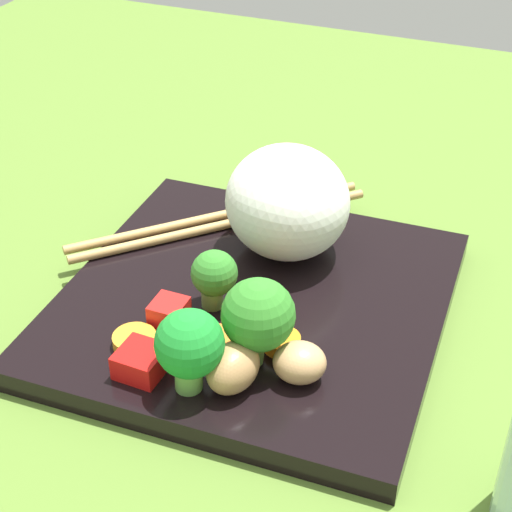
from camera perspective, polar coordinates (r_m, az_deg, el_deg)
name	(u,v)px	position (r cm, az deg, el deg)	size (l,w,h in cm)	color
ground_plane	(254,326)	(54.41, -0.13, -4.89)	(110.00, 110.00, 2.00)	#56792C
square_plate	(254,305)	(53.30, -0.13, -3.41)	(24.01, 24.01, 1.56)	black
rice_mound	(288,202)	(55.25, 2.28, 3.80)	(9.21, 8.43, 7.55)	white
broccoli_floret_0	(258,316)	(45.72, 0.15, -4.18)	(4.24, 4.24, 5.64)	#75AE46
broccoli_floret_1	(214,276)	(50.65, -2.94, -1.37)	(2.94, 2.94, 4.09)	#69A74E
broccoli_floret_2	(189,346)	(44.55, -4.71, -6.27)	(3.88, 3.88, 5.23)	#6FB050
carrot_slice_0	(282,342)	(48.62, 1.81, -6.03)	(2.25, 2.25, 0.79)	orange
carrot_slice_1	(213,339)	(49.15, -3.02, -5.79)	(2.50, 2.50, 0.46)	orange
carrot_slice_2	(135,340)	(49.29, -8.46, -5.85)	(2.63, 2.63, 0.74)	orange
pepper_chunk_0	(253,314)	(49.84, -0.22, -4.07)	(2.23, 1.58, 1.80)	red
pepper_chunk_1	(141,362)	(47.22, -8.00, -7.31)	(2.62, 2.60, 1.53)	red
pepper_chunk_2	(169,313)	(50.30, -6.07, -4.00)	(2.13, 2.04, 1.65)	red
chicken_piece_0	(300,362)	(46.18, 3.06, -7.43)	(3.04, 2.73, 2.33)	tan
chicken_piece_1	(233,367)	(45.52, -1.61, -7.78)	(3.62, 2.70, 2.75)	tan
chopstick_pair	(220,221)	(59.70, -2.51, 2.49)	(17.63, 17.32, 0.67)	tan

